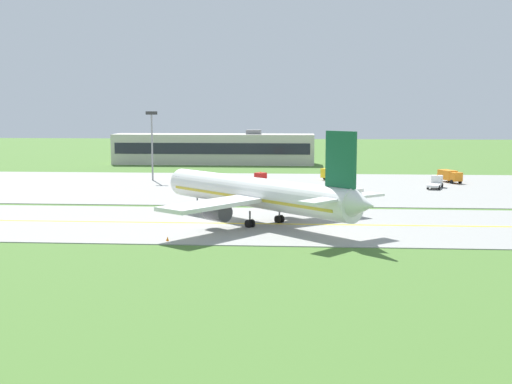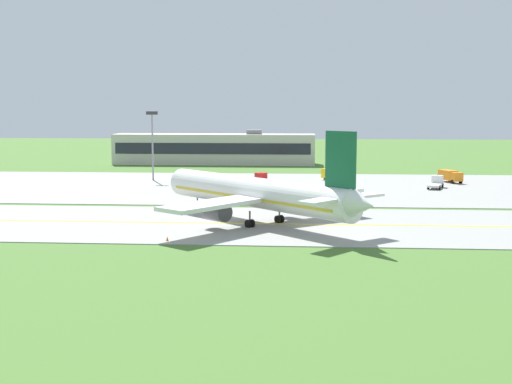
{
  "view_description": "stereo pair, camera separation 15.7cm",
  "coord_description": "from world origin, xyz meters",
  "px_view_note": "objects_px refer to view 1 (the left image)",
  "views": [
    {
      "loc": [
        13.2,
        -85.48,
        15.2
      ],
      "look_at": [
        6.9,
        2.61,
        4.0
      ],
      "focal_mm": 46.05,
      "sensor_mm": 36.0,
      "label": 1
    },
    {
      "loc": [
        13.36,
        -85.47,
        15.2
      ],
      "look_at": [
        6.9,
        2.61,
        4.0
      ],
      "focal_mm": 46.05,
      "sensor_mm": 36.0,
      "label": 2
    }
  ],
  "objects_px": {
    "service_truck_baggage": "(436,182)",
    "service_truck_pushback": "(450,176)",
    "service_truck_catering": "(266,179)",
    "apron_light_mast": "(152,137)",
    "airplane_lead": "(257,193)",
    "service_truck_fuel": "(334,173)"
  },
  "relations": [
    {
      "from": "service_truck_baggage",
      "to": "service_truck_pushback",
      "type": "height_order",
      "value": "service_truck_pushback"
    },
    {
      "from": "airplane_lead",
      "to": "service_truck_baggage",
      "type": "height_order",
      "value": "airplane_lead"
    },
    {
      "from": "service_truck_catering",
      "to": "apron_light_mast",
      "type": "xyz_separation_m",
      "value": [
        -24.46,
        6.09,
        8.14
      ]
    },
    {
      "from": "service_truck_baggage",
      "to": "service_truck_fuel",
      "type": "bearing_deg",
      "value": 144.12
    },
    {
      "from": "service_truck_catering",
      "to": "service_truck_pushback",
      "type": "relative_size",
      "value": 1.03
    },
    {
      "from": "service_truck_fuel",
      "to": "airplane_lead",
      "type": "bearing_deg",
      "value": -102.93
    },
    {
      "from": "apron_light_mast",
      "to": "service_truck_pushback",
      "type": "bearing_deg",
      "value": 0.14
    },
    {
      "from": "apron_light_mast",
      "to": "airplane_lead",
      "type": "bearing_deg",
      "value": -63.21
    },
    {
      "from": "airplane_lead",
      "to": "service_truck_fuel",
      "type": "distance_m",
      "value": 57.05
    },
    {
      "from": "service_truck_catering",
      "to": "apron_light_mast",
      "type": "bearing_deg",
      "value": 166.01
    },
    {
      "from": "service_truck_catering",
      "to": "apron_light_mast",
      "type": "relative_size",
      "value": 0.44
    },
    {
      "from": "apron_light_mast",
      "to": "service_truck_catering",
      "type": "bearing_deg",
      "value": -13.99
    },
    {
      "from": "service_truck_catering",
      "to": "service_truck_pushback",
      "type": "bearing_deg",
      "value": 9.37
    },
    {
      "from": "service_truck_fuel",
      "to": "service_truck_catering",
      "type": "relative_size",
      "value": 0.93
    },
    {
      "from": "airplane_lead",
      "to": "apron_light_mast",
      "type": "bearing_deg",
      "value": 116.79
    },
    {
      "from": "airplane_lead",
      "to": "service_truck_baggage",
      "type": "xyz_separation_m",
      "value": [
        31.6,
        41.91,
        -2.95
      ]
    },
    {
      "from": "service_truck_catering",
      "to": "service_truck_fuel",
      "type": "bearing_deg",
      "value": 35.69
    },
    {
      "from": "service_truck_pushback",
      "to": "apron_light_mast",
      "type": "distance_m",
      "value": 62.75
    },
    {
      "from": "service_truck_catering",
      "to": "apron_light_mast",
      "type": "height_order",
      "value": "apron_light_mast"
    },
    {
      "from": "service_truck_baggage",
      "to": "apron_light_mast",
      "type": "relative_size",
      "value": 0.46
    },
    {
      "from": "service_truck_fuel",
      "to": "apron_light_mast",
      "type": "xyz_separation_m",
      "value": [
        -38.7,
        -4.14,
        7.79
      ]
    },
    {
      "from": "service_truck_baggage",
      "to": "service_truck_fuel",
      "type": "xyz_separation_m",
      "value": [
        -18.86,
        13.64,
        0.35
      ]
    }
  ]
}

